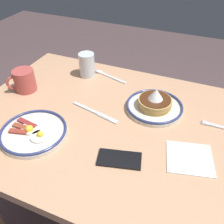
# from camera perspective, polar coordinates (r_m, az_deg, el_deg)

# --- Properties ---
(ground_plane) EXTENTS (6.00, 6.00, 0.00)m
(ground_plane) POSITION_cam_1_polar(r_m,az_deg,el_deg) (1.56, -0.48, -23.02)
(ground_plane) COLOR #503E3F
(dining_table) EXTENTS (1.14, 0.83, 0.74)m
(dining_table) POSITION_cam_1_polar(r_m,az_deg,el_deg) (1.03, -0.68, -5.63)
(dining_table) COLOR tan
(dining_table) RESTS_ON ground_plane
(plate_near_main) EXTENTS (0.24, 0.24, 0.10)m
(plate_near_main) POSITION_cam_1_polar(r_m,az_deg,el_deg) (1.03, 9.81, 1.70)
(plate_near_main) COLOR silver
(plate_near_main) RESTS_ON dining_table
(plate_center_pancakes) EXTENTS (0.24, 0.24, 0.04)m
(plate_center_pancakes) POSITION_cam_1_polar(r_m,az_deg,el_deg) (0.95, -17.67, -4.39)
(plate_center_pancakes) COLOR silver
(plate_center_pancakes) RESTS_ON dining_table
(coffee_mug) EXTENTS (0.11, 0.11, 0.10)m
(coffee_mug) POSITION_cam_1_polar(r_m,az_deg,el_deg) (1.18, -19.64, 6.91)
(coffee_mug) COLOR #BF4C47
(coffee_mug) RESTS_ON dining_table
(drinking_glass) EXTENTS (0.08, 0.08, 0.12)m
(drinking_glass) POSITION_cam_1_polar(r_m,az_deg,el_deg) (1.24, -5.81, 10.54)
(drinking_glass) COLOR silver
(drinking_glass) RESTS_ON dining_table
(cell_phone) EXTENTS (0.16, 0.11, 0.01)m
(cell_phone) POSITION_cam_1_polar(r_m,az_deg,el_deg) (0.83, 1.73, -10.81)
(cell_phone) COLOR black
(cell_phone) RESTS_ON dining_table
(paper_napkin) EXTENTS (0.18, 0.17, 0.00)m
(paper_napkin) POSITION_cam_1_polar(r_m,az_deg,el_deg) (0.87, 17.47, -10.16)
(paper_napkin) COLOR white
(paper_napkin) RESTS_ON dining_table
(butter_knife) EXTENTS (0.22, 0.06, 0.01)m
(butter_knife) POSITION_cam_1_polar(r_m,az_deg,el_deg) (1.01, -4.00, -0.02)
(butter_knife) COLOR silver
(butter_knife) RESTS_ON dining_table
(tea_spoon) EXTENTS (0.19, 0.07, 0.01)m
(tea_spoon) POSITION_cam_1_polar(r_m,az_deg,el_deg) (1.25, -1.33, 8.60)
(tea_spoon) COLOR silver
(tea_spoon) RESTS_ON dining_table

